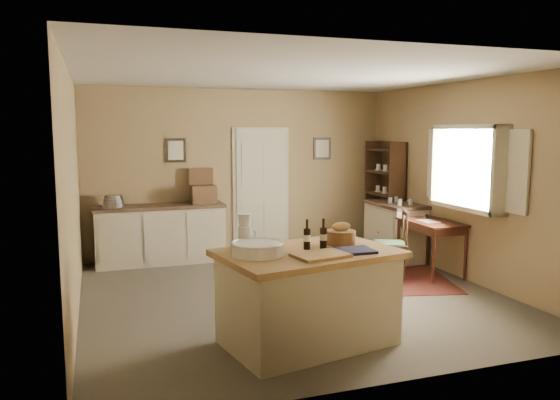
% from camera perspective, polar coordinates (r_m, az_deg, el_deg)
% --- Properties ---
extents(ground, '(5.00, 5.00, 0.00)m').
position_cam_1_polar(ground, '(6.90, 1.26, -9.88)').
color(ground, '#61574A').
rests_on(ground, ground).
extents(wall_back, '(5.00, 0.10, 2.70)m').
position_cam_1_polar(wall_back, '(9.00, -4.19, 2.93)').
color(wall_back, olive).
rests_on(wall_back, ground).
extents(wall_front, '(5.00, 0.10, 2.70)m').
position_cam_1_polar(wall_front, '(4.38, 12.60, -1.96)').
color(wall_front, olive).
rests_on(wall_front, ground).
extents(wall_left, '(0.10, 5.00, 2.70)m').
position_cam_1_polar(wall_left, '(6.23, -20.86, 0.47)').
color(wall_left, olive).
rests_on(wall_left, ground).
extents(wall_right, '(0.10, 5.00, 2.70)m').
position_cam_1_polar(wall_right, '(7.84, 18.74, 1.89)').
color(wall_right, olive).
rests_on(wall_right, ground).
extents(ceiling, '(5.00, 5.00, 0.00)m').
position_cam_1_polar(ceiling, '(6.62, 1.32, 13.05)').
color(ceiling, silver).
rests_on(ceiling, wall_back).
extents(door, '(0.97, 0.06, 2.11)m').
position_cam_1_polar(door, '(9.09, -1.99, 1.13)').
color(door, beige).
rests_on(door, ground).
extents(framed_prints, '(2.82, 0.02, 0.38)m').
position_cam_1_polar(framed_prints, '(9.01, -2.94, 5.30)').
color(framed_prints, black).
rests_on(framed_prints, ground).
extents(window, '(0.25, 1.99, 1.12)m').
position_cam_1_polar(window, '(7.62, 19.25, 3.24)').
color(window, '#BEB296').
rests_on(window, ground).
extents(work_island, '(1.81, 1.36, 1.20)m').
position_cam_1_polar(work_island, '(5.29, 2.84, -9.84)').
color(work_island, '#BEB296').
rests_on(work_island, ground).
extents(sideboard, '(1.97, 0.56, 1.18)m').
position_cam_1_polar(sideboard, '(8.58, -12.34, -3.30)').
color(sideboard, '#BEB296').
rests_on(sideboard, ground).
extents(rug, '(1.46, 1.82, 0.01)m').
position_cam_1_polar(rug, '(7.81, 13.01, -7.96)').
color(rug, '#48170F').
rests_on(rug, ground).
extents(writing_desk, '(0.59, 0.97, 0.82)m').
position_cam_1_polar(writing_desk, '(7.99, 15.51, -2.79)').
color(writing_desk, black).
rests_on(writing_desk, ground).
extents(desk_chair, '(0.57, 0.57, 0.93)m').
position_cam_1_polar(desk_chair, '(7.68, 11.38, -4.63)').
color(desk_chair, black).
rests_on(desk_chair, ground).
extents(right_cabinet, '(0.60, 1.07, 0.99)m').
position_cam_1_polar(right_cabinet, '(8.83, 11.95, -3.15)').
color(right_cabinet, '#BEB296').
rests_on(right_cabinet, ground).
extents(shelving_unit, '(0.31, 0.83, 1.85)m').
position_cam_1_polar(shelving_unit, '(9.30, 11.07, 0.31)').
color(shelving_unit, black).
rests_on(shelving_unit, ground).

